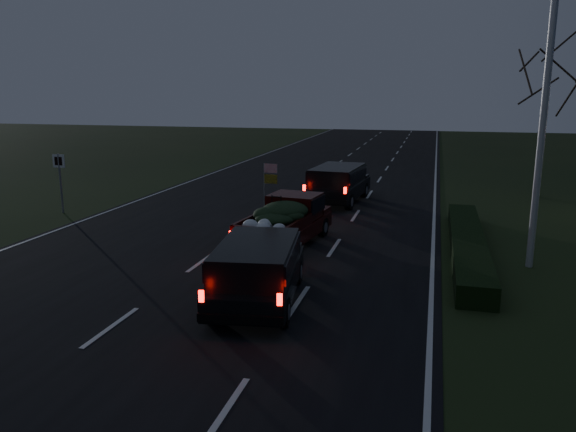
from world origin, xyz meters
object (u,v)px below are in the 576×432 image
at_px(pickup_truck, 286,219).
at_px(rear_suv, 257,266).
at_px(lead_suv, 338,180).
at_px(light_pole, 548,75).

distance_m(pickup_truck, rear_suv, 5.31).
xyz_separation_m(lead_suv, rear_suv, (0.26, -12.92, -0.09)).
bearing_deg(rear_suv, light_pole, 27.13).
relative_size(light_pole, rear_suv, 2.00).
bearing_deg(pickup_truck, rear_suv, -75.83).
relative_size(pickup_truck, lead_suv, 0.97).
bearing_deg(rear_suv, lead_suv, 83.22).
height_order(light_pole, lead_suv, light_pole).
bearing_deg(pickup_truck, lead_suv, 93.72).
relative_size(pickup_truck, rear_suv, 1.05).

